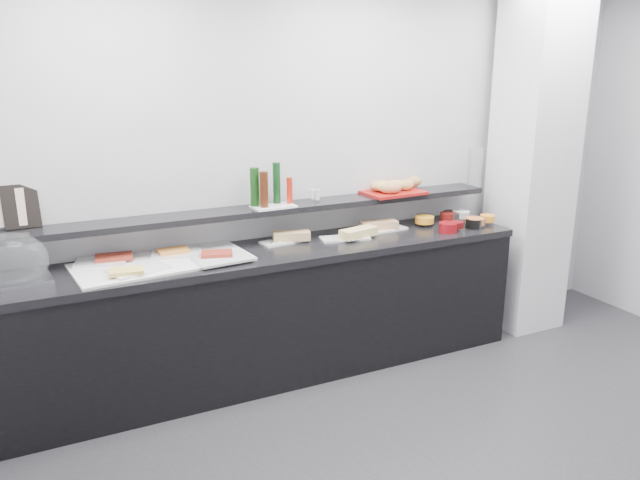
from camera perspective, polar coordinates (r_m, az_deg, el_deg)
name	(u,v)px	position (r m, az deg, el deg)	size (l,w,h in m)	color
back_wall	(343,168)	(4.59, 2.08, 6.60)	(5.00, 0.02, 2.70)	#B6B8BD
column	(533,161)	(5.19, 18.88, 6.86)	(0.50, 0.50, 2.70)	white
buffet_cabinet	(271,316)	(4.30, -4.49, -6.96)	(3.60, 0.60, 0.85)	black
counter_top	(270,253)	(4.14, -4.62, -1.22)	(3.62, 0.62, 0.05)	black
wall_shelf	(259,210)	(4.24, -5.56, 2.71)	(3.60, 0.25, 0.04)	black
cloche_base	(10,283)	(3.86, -26.47, -3.51)	(0.42, 0.28, 0.04)	silver
cloche_dome	(9,263)	(3.86, -26.59, -1.90)	(0.43, 0.28, 0.34)	silver
linen_runner	(163,262)	(3.97, -14.18, -1.98)	(1.06, 0.50, 0.01)	white
platter_meat_a	(101,261)	(4.04, -19.39, -1.85)	(0.30, 0.20, 0.01)	silver
food_meat_a	(114,257)	(4.04, -18.33, -1.48)	(0.22, 0.14, 0.02)	maroon
platter_salmon	(177,253)	(4.07, -12.98, -1.20)	(0.31, 0.21, 0.01)	silver
food_salmon	(173,251)	(4.07, -13.27, -0.96)	(0.19, 0.12, 0.02)	orange
platter_cheese	(138,269)	(3.82, -16.29, -2.59)	(0.33, 0.22, 0.01)	white
food_cheese	(127,271)	(3.75, -17.27, -2.73)	(0.19, 0.12, 0.02)	#F7D260
platter_meat_b	(223,259)	(3.91, -8.85, -1.71)	(0.34, 0.23, 0.01)	silver
food_meat_b	(217,254)	(3.95, -9.41, -1.24)	(0.19, 0.12, 0.02)	maroon
sandwich_plate_left	(284,241)	(4.30, -3.27, -0.12)	(0.33, 0.14, 0.01)	silver
sandwich_food_left	(292,236)	(4.29, -2.62, 0.38)	(0.25, 0.10, 0.06)	tan
tongs_left	(281,242)	(4.24, -3.56, -0.16)	(0.01, 0.01, 0.16)	silver
sandwich_plate_mid	(345,238)	(4.37, 2.29, 0.17)	(0.34, 0.15, 0.01)	silver
sandwich_food_mid	(359,233)	(4.38, 3.55, 0.69)	(0.28, 0.11, 0.06)	#E0CA75
tongs_mid	(349,241)	(4.26, 2.71, -0.07)	(0.01, 0.01, 0.16)	#B0B3B7
sandwich_plate_right	(380,230)	(4.61, 5.55, 0.95)	(0.39, 0.17, 0.01)	silver
sandwich_food_right	(379,225)	(4.59, 5.40, 1.38)	(0.27, 0.10, 0.06)	tan
tongs_right	(382,229)	(4.58, 5.69, 0.99)	(0.01, 0.01, 0.16)	#AFB1B6
bowl_glass_fruit	(425,219)	(4.84, 9.59, 1.87)	(0.15, 0.15, 0.07)	silver
fill_glass_fruit	(424,220)	(4.78, 9.52, 1.85)	(0.14, 0.14, 0.05)	orange
bowl_black_jam	(452,216)	(4.99, 11.97, 2.18)	(0.14, 0.14, 0.07)	black
fill_black_jam	(447,216)	(4.93, 11.56, 2.17)	(0.11, 0.11, 0.05)	#61110D
bowl_glass_cream	(459,217)	(4.97, 12.61, 2.07)	(0.17, 0.17, 0.07)	white
fill_glass_cream	(461,214)	(5.02, 12.76, 2.33)	(0.13, 0.13, 0.05)	white
bowl_red_jam	(448,227)	(4.64, 11.63, 1.14)	(0.14, 0.14, 0.07)	maroon
fill_red_jam	(458,225)	(4.68, 12.47, 1.37)	(0.09, 0.09, 0.05)	#530B0C
bowl_glass_salmon	(476,223)	(4.82, 14.09, 1.53)	(0.14, 0.14, 0.07)	white
fill_glass_salmon	(475,221)	(4.81, 13.96, 1.68)	(0.14, 0.14, 0.05)	#CA6931
bowl_black_fruit	(474,223)	(4.80, 13.89, 1.49)	(0.12, 0.12, 0.07)	black
fill_black_fruit	(487,218)	(4.93, 15.06, 1.94)	(0.11, 0.11, 0.05)	orange
framed_print	(21,206)	(4.06, -25.69, 2.78)	(0.20, 0.02, 0.26)	black
print_art	(11,208)	(4.05, -26.41, 2.67)	(0.15, 0.00, 0.22)	beige
condiment_tray	(273,206)	(4.23, -4.28, 3.08)	(0.29, 0.18, 0.01)	white
bottle_green_a	(255,187)	(4.21, -5.99, 4.86)	(0.06, 0.06, 0.26)	#113B10
bottle_brown	(264,189)	(4.16, -5.14, 4.63)	(0.06, 0.06, 0.24)	#3E1B0B
bottle_green_b	(277,183)	(4.27, -3.99, 5.23)	(0.05, 0.05, 0.28)	#0F3714
bottle_hot	(290,190)	(4.27, -2.80, 4.55)	(0.04, 0.04, 0.18)	red
shaker_salt	(313,194)	(4.41, -0.65, 4.21)	(0.03, 0.03, 0.07)	white
shaker_pepper	(317,195)	(4.40, -0.24, 4.17)	(0.03, 0.03, 0.07)	silver
bread_tray	(393,192)	(4.69, 6.68, 4.36)	(0.44, 0.31, 0.02)	#A11511
bread_roll_nw	(378,186)	(4.67, 5.32, 4.98)	(0.16, 0.10, 0.08)	#B18743
bread_roll_n	(380,185)	(4.68, 5.55, 5.01)	(0.13, 0.08, 0.08)	#BA9847
bread_roll_ne	(414,182)	(4.86, 8.60, 5.31)	(0.14, 0.09, 0.08)	#B08143
bread_roll_sw	(389,188)	(4.58, 6.31, 4.75)	(0.14, 0.09, 0.08)	#B48044
bread_roll_s	(394,188)	(4.59, 6.76, 4.76)	(0.13, 0.08, 0.08)	#C3784A
bread_roll_se	(406,185)	(4.72, 7.86, 5.01)	(0.13, 0.09, 0.08)	#B69245
bread_roll_midw	(385,186)	(4.64, 5.97, 4.89)	(0.16, 0.10, 0.08)	tan
bread_roll_mide	(395,185)	(4.69, 6.87, 4.98)	(0.16, 0.10, 0.08)	tan
carafe	(475,167)	(5.07, 13.97, 6.48)	(0.11, 0.11, 0.30)	silver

